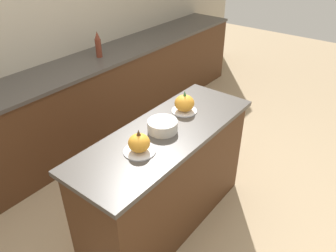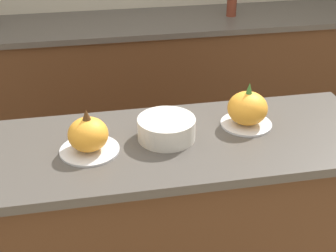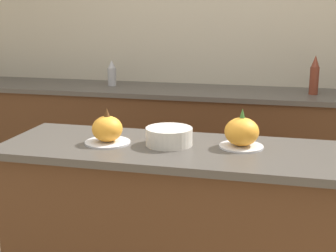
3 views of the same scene
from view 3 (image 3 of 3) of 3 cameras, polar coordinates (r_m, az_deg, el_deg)
name	(u,v)px [view 3 (image 3 of 3)]	position (r m, az deg, el deg)	size (l,w,h in m)	color
wall_back	(223,45)	(3.82, 6.78, 9.78)	(8.00, 0.06, 2.50)	#B2A893
kitchen_island	(171,238)	(2.29, 0.38, -13.48)	(1.57, 0.57, 0.91)	#4C2D19
back_counter	(215,150)	(3.64, 5.78, -2.92)	(6.00, 0.60, 0.93)	#4C2D19
pumpkin_cake_left	(107,130)	(2.18, -7.41, -0.52)	(0.21, 0.21, 0.17)	silver
pumpkin_cake_right	(242,133)	(2.12, 8.97, -0.84)	(0.20, 0.20, 0.18)	silver
bottle_tall	(314,76)	(3.48, 17.42, 5.86)	(0.06, 0.06, 0.28)	maroon
bottle_short	(112,74)	(3.76, -6.85, 6.37)	(0.07, 0.07, 0.20)	#99999E
mixing_bowl	(169,136)	(2.14, 0.13, -1.27)	(0.21, 0.21, 0.08)	beige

